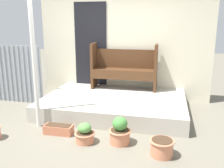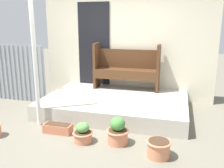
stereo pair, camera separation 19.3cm
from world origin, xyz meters
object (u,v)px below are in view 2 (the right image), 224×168
flower_pot_middle (83,133)px  planter_box_rect (58,128)px  flower_pot_far_right (158,148)px  flower_pot_right (118,132)px  support_post (35,59)px  bench (127,66)px

flower_pot_middle → planter_box_rect: flower_pot_middle is taller
flower_pot_middle → flower_pot_far_right: (1.20, -0.14, -0.01)m
flower_pot_right → planter_box_rect: bearing=174.7°
flower_pot_far_right → planter_box_rect: 1.77m
support_post → flower_pot_far_right: bearing=-14.1°
support_post → flower_pot_middle: bearing=-22.1°
support_post → flower_pot_middle: (1.03, -0.42, -1.09)m
flower_pot_right → flower_pot_far_right: 0.70m
flower_pot_far_right → support_post: bearing=165.9°
flower_pot_middle → flower_pot_far_right: bearing=-6.8°
support_post → flower_pot_middle: support_post is taller
bench → flower_pot_middle: bench is taller
flower_pot_right → flower_pot_far_right: (0.65, -0.24, -0.06)m
support_post → flower_pot_right: 1.91m
flower_pot_middle → flower_pot_far_right: size_ratio=0.91×
support_post → flower_pot_middle: 1.55m
support_post → flower_pot_far_right: (2.23, -0.56, -1.09)m
flower_pot_middle → flower_pot_far_right: 1.21m
bench → flower_pot_right: bench is taller
flower_pot_right → flower_pot_far_right: size_ratio=1.21×
support_post → flower_pot_right: (1.57, -0.32, -1.04)m
bench → support_post: bearing=-124.8°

